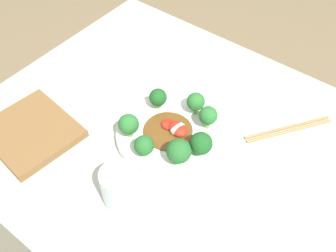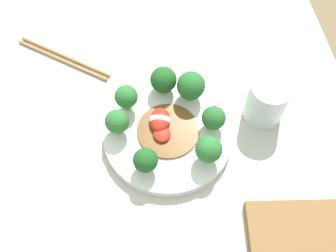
{
  "view_description": "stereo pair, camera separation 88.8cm",
  "coord_description": "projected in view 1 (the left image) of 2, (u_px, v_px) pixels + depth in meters",
  "views": [
    {
      "loc": [
        0.35,
        -0.49,
        1.44
      ],
      "look_at": [
        -0.02,
        -0.01,
        0.75
      ],
      "focal_mm": 42.0,
      "sensor_mm": 36.0,
      "label": 1
    },
    {
      "loc": [
        -0.37,
        0.04,
        1.38
      ],
      "look_at": [
        -0.02,
        -0.01,
        0.75
      ],
      "focal_mm": 42.0,
      "sensor_mm": 36.0,
      "label": 2
    }
  ],
  "objects": [
    {
      "name": "broccoli_southeast",
      "position": [
        179.0,
        151.0,
        0.85
      ],
      "size": [
        0.06,
        0.06,
        0.07
      ],
      "color": "#7AAD5B",
      "rests_on": "plate"
    },
    {
      "name": "cutting_board",
      "position": [
        31.0,
        132.0,
        0.95
      ],
      "size": [
        0.23,
        0.21,
        0.02
      ],
      "color": "brown",
      "rests_on": "table"
    },
    {
      "name": "broccoli_east",
      "position": [
        201.0,
        144.0,
        0.87
      ],
      "size": [
        0.05,
        0.05,
        0.06
      ],
      "color": "#70A356",
      "rests_on": "plate"
    },
    {
      "name": "broccoli_southwest",
      "position": [
        129.0,
        125.0,
        0.9
      ],
      "size": [
        0.05,
        0.05,
        0.06
      ],
      "color": "#7AAD5B",
      "rests_on": "plate"
    },
    {
      "name": "stirfry_center",
      "position": [
        173.0,
        129.0,
        0.93
      ],
      "size": [
        0.12,
        0.12,
        0.02
      ],
      "color": "brown",
      "rests_on": "plate"
    },
    {
      "name": "drinking_glass",
      "position": [
        120.0,
        187.0,
        0.8
      ],
      "size": [
        0.08,
        0.08,
        0.09
      ],
      "color": "silver",
      "rests_on": "table"
    },
    {
      "name": "chopsticks",
      "position": [
        288.0,
        129.0,
        0.96
      ],
      "size": [
        0.15,
        0.2,
        0.01
      ],
      "color": "#AD7F4C",
      "rests_on": "table"
    },
    {
      "name": "broccoli_northwest",
      "position": [
        158.0,
        98.0,
        0.96
      ],
      "size": [
        0.04,
        0.04,
        0.06
      ],
      "color": "#7AAD5B",
      "rests_on": "plate"
    },
    {
      "name": "broccoli_north",
      "position": [
        196.0,
        102.0,
        0.95
      ],
      "size": [
        0.04,
        0.04,
        0.06
      ],
      "color": "#89B76B",
      "rests_on": "plate"
    },
    {
      "name": "broccoli_northeast",
      "position": [
        208.0,
        116.0,
        0.92
      ],
      "size": [
        0.04,
        0.04,
        0.06
      ],
      "color": "#7AAD5B",
      "rests_on": "plate"
    },
    {
      "name": "broccoli_south",
      "position": [
        144.0,
        146.0,
        0.87
      ],
      "size": [
        0.05,
        0.05,
        0.05
      ],
      "color": "#7AAD5B",
      "rests_on": "plate"
    },
    {
      "name": "table",
      "position": [
        176.0,
        209.0,
        1.22
      ],
      "size": [
        0.99,
        0.8,
        0.71
      ],
      "color": "#B7BCAD",
      "rests_on": "ground_plane"
    },
    {
      "name": "plate",
      "position": [
        168.0,
        134.0,
        0.94
      ],
      "size": [
        0.25,
        0.25,
        0.02
      ],
      "color": "white",
      "rests_on": "table"
    }
  ]
}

